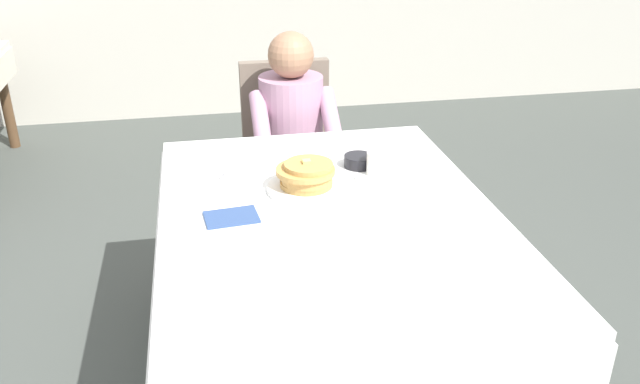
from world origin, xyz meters
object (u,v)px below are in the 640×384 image
(bowl_butter, at_px, (358,161))
(plate_breakfast, at_px, (307,188))
(dining_table_main, at_px, (330,236))
(cup_coffee, at_px, (377,163))
(diner_person, at_px, (293,129))
(fork_left_of_plate, at_px, (253,196))
(knife_right_of_plate, at_px, (361,187))
(breakfast_stack, at_px, (307,174))
(spoon_near_edge, at_px, (311,228))
(syrup_pitcher, at_px, (229,172))
(chair_diner, at_px, (289,144))

(bowl_butter, bearing_deg, plate_breakfast, -143.45)
(dining_table_main, xyz_separation_m, cup_coffee, (0.24, 0.27, 0.13))
(diner_person, distance_m, fork_left_of_plate, 0.89)
(cup_coffee, distance_m, knife_right_of_plate, 0.15)
(cup_coffee, bearing_deg, plate_breakfast, -162.21)
(bowl_butter, bearing_deg, diner_person, 103.05)
(dining_table_main, bearing_deg, plate_breakfast, 103.61)
(diner_person, xyz_separation_m, breakfast_stack, (-0.08, -0.83, 0.13))
(plate_breakfast, bearing_deg, breakfast_stack, 152.48)
(breakfast_stack, height_order, bowl_butter, breakfast_stack)
(bowl_butter, distance_m, spoon_near_edge, 0.53)
(dining_table_main, distance_m, fork_left_of_plate, 0.30)
(syrup_pitcher, distance_m, fork_left_of_plate, 0.16)
(syrup_pitcher, xyz_separation_m, knife_right_of_plate, (0.45, -0.14, -0.04))
(cup_coffee, bearing_deg, spoon_near_edge, -130.16)
(diner_person, bearing_deg, fork_left_of_plate, 72.60)
(diner_person, bearing_deg, cup_coffee, 105.46)
(chair_diner, distance_m, fork_left_of_plate, 1.06)
(bowl_butter, distance_m, fork_left_of_plate, 0.46)
(chair_diner, xyz_separation_m, bowl_butter, (0.15, -0.82, 0.23))
(dining_table_main, relative_size, bowl_butter, 13.85)
(dining_table_main, height_order, syrup_pitcher, syrup_pitcher)
(cup_coffee, relative_size, spoon_near_edge, 0.75)
(bowl_butter, distance_m, syrup_pitcher, 0.49)
(bowl_butter, distance_m, knife_right_of_plate, 0.19)
(chair_diner, relative_size, spoon_near_edge, 6.20)
(dining_table_main, bearing_deg, breakfast_stack, 103.73)
(chair_diner, relative_size, syrup_pitcher, 11.63)
(dining_table_main, relative_size, chair_diner, 1.64)
(breakfast_stack, bearing_deg, bowl_butter, 36.46)
(diner_person, height_order, fork_left_of_plate, diner_person)
(syrup_pitcher, relative_size, fork_left_of_plate, 0.44)
(dining_table_main, distance_m, plate_breakfast, 0.21)
(fork_left_of_plate, xyz_separation_m, spoon_near_edge, (0.15, -0.27, 0.00))
(syrup_pitcher, bearing_deg, dining_table_main, -44.82)
(plate_breakfast, height_order, fork_left_of_plate, plate_breakfast)
(plate_breakfast, bearing_deg, syrup_pitcher, 155.40)
(bowl_butter, xyz_separation_m, fork_left_of_plate, (-0.42, -0.19, -0.02))
(syrup_pitcher, height_order, spoon_near_edge, syrup_pitcher)
(plate_breakfast, relative_size, fork_left_of_plate, 1.56)
(chair_diner, distance_m, spoon_near_edge, 1.29)
(diner_person, bearing_deg, chair_diner, -90.00)
(breakfast_stack, bearing_deg, diner_person, 84.72)
(syrup_pitcher, bearing_deg, spoon_near_edge, -60.84)
(chair_diner, distance_m, plate_breakfast, 1.01)
(diner_person, relative_size, breakfast_stack, 5.43)
(plate_breakfast, bearing_deg, knife_right_of_plate, -6.01)
(diner_person, distance_m, breakfast_stack, 0.84)
(diner_person, distance_m, plate_breakfast, 0.84)
(plate_breakfast, bearing_deg, cup_coffee, 17.79)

